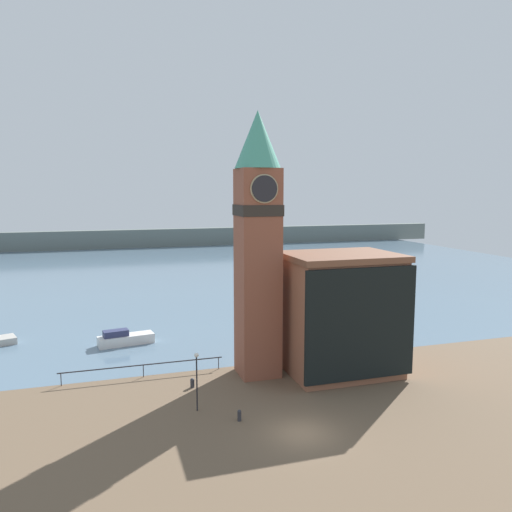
# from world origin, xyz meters

# --- Properties ---
(ground_plane) EXTENTS (160.00, 160.00, 0.00)m
(ground_plane) POSITION_xyz_m (0.00, 0.00, 0.00)
(ground_plane) COLOR brown
(water) EXTENTS (160.00, 120.00, 0.00)m
(water) POSITION_xyz_m (0.00, 73.31, -0.00)
(water) COLOR slate
(water) RESTS_ON ground_plane
(far_shoreline) EXTENTS (180.00, 3.00, 5.00)m
(far_shoreline) POSITION_xyz_m (0.00, 113.31, 2.50)
(far_shoreline) COLOR slate
(far_shoreline) RESTS_ON water
(pier_railing) EXTENTS (13.50, 0.08, 1.09)m
(pier_railing) POSITION_xyz_m (-8.94, 13.06, 0.97)
(pier_railing) COLOR #232328
(pier_railing) RESTS_ON ground_plane
(clock_tower) EXTENTS (3.77, 3.77, 21.92)m
(clock_tower) POSITION_xyz_m (0.45, 10.97, 11.64)
(clock_tower) COLOR brown
(clock_tower) RESTS_ON ground_plane
(pier_building) EXTENTS (9.51, 7.49, 10.28)m
(pier_building) POSITION_xyz_m (7.38, 9.38, 5.16)
(pier_building) COLOR #935B42
(pier_building) RESTS_ON ground_plane
(boat_near) EXTENTS (5.72, 2.54, 1.60)m
(boat_near) POSITION_xyz_m (-10.04, 22.77, 0.62)
(boat_near) COLOR silver
(boat_near) RESTS_ON water
(mooring_bollard_near) EXTENTS (0.34, 0.34, 0.76)m
(mooring_bollard_near) POSITION_xyz_m (-5.42, 9.63, 0.41)
(mooring_bollard_near) COLOR #2D2D33
(mooring_bollard_near) RESTS_ON ground_plane
(mooring_bollard_far) EXTENTS (0.28, 0.28, 0.79)m
(mooring_bollard_far) POSITION_xyz_m (-3.40, 2.90, 0.43)
(mooring_bollard_far) COLOR #2D2D33
(mooring_bollard_far) RESTS_ON ground_plane
(lamp_post) EXTENTS (0.32, 0.32, 4.25)m
(lamp_post) POSITION_xyz_m (-5.83, 5.33, 2.94)
(lamp_post) COLOR black
(lamp_post) RESTS_ON ground_plane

